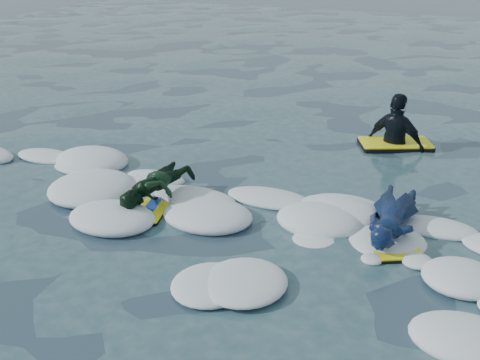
# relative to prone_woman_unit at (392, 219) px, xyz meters

# --- Properties ---
(ground) EXTENTS (120.00, 120.00, 0.00)m
(ground) POSITION_rel_prone_woman_unit_xyz_m (-2.55, -1.35, -0.20)
(ground) COLOR #162635
(ground) RESTS_ON ground
(foam_band) EXTENTS (12.00, 3.10, 0.30)m
(foam_band) POSITION_rel_prone_woman_unit_xyz_m (-2.55, -0.32, -0.20)
(foam_band) COLOR white
(foam_band) RESTS_ON ground
(prone_woman_unit) EXTENTS (0.99, 1.61, 0.40)m
(prone_woman_unit) POSITION_rel_prone_woman_unit_xyz_m (0.00, 0.00, 0.00)
(prone_woman_unit) COLOR black
(prone_woman_unit) RESTS_ON ground
(prone_child_unit) EXTENTS (0.79, 1.28, 0.47)m
(prone_child_unit) POSITION_rel_prone_woman_unit_xyz_m (-2.95, -0.43, 0.03)
(prone_child_unit) COLOR black
(prone_child_unit) RESTS_ON ground
(waiting_rider_unit) EXTENTS (1.33, 1.08, 1.76)m
(waiting_rider_unit) POSITION_rel_prone_woman_unit_xyz_m (-0.51, 3.15, -0.17)
(waiting_rider_unit) COLOR black
(waiting_rider_unit) RESTS_ON ground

